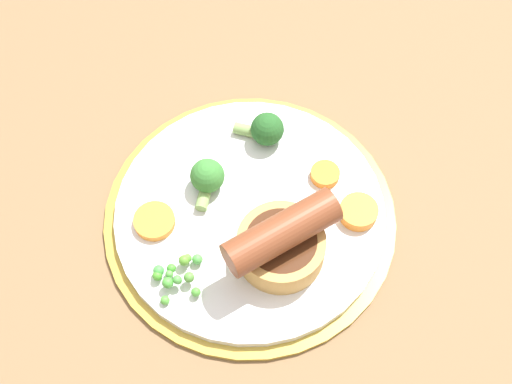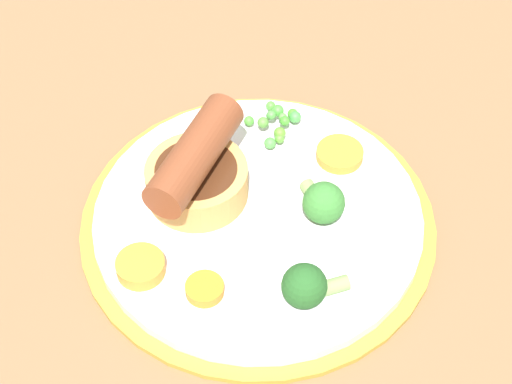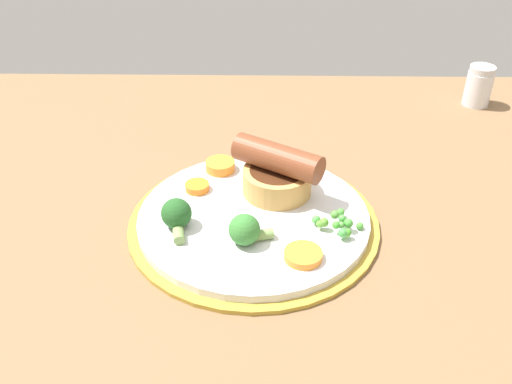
# 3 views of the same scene
# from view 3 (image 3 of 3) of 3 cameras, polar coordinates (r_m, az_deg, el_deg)

# --- Properties ---
(dining_table) EXTENTS (1.10, 0.80, 0.03)m
(dining_table) POSITION_cam_3_polar(r_m,az_deg,el_deg) (0.65, -3.43, -3.28)
(dining_table) COLOR brown
(dining_table) RESTS_ON ground
(dinner_plate) EXTENTS (0.27, 0.27, 0.01)m
(dinner_plate) POSITION_cam_3_polar(r_m,az_deg,el_deg) (0.62, -0.24, -2.84)
(dinner_plate) COLOR #B79333
(dinner_plate) RESTS_ON dining_table
(sausage_pudding) EXTENTS (0.10, 0.08, 0.06)m
(sausage_pudding) POSITION_cam_3_polar(r_m,az_deg,el_deg) (0.64, 2.14, 1.95)
(sausage_pudding) COLOR tan
(sausage_pudding) RESTS_ON dinner_plate
(pea_pile) EXTENTS (0.05, 0.05, 0.02)m
(pea_pile) POSITION_cam_3_polar(r_m,az_deg,el_deg) (0.60, 8.14, -3.08)
(pea_pile) COLOR #4C9942
(pea_pile) RESTS_ON dinner_plate
(broccoli_floret_near) EXTENTS (0.05, 0.03, 0.03)m
(broccoli_floret_near) POSITION_cam_3_polar(r_m,az_deg,el_deg) (0.57, -1.03, -3.81)
(broccoli_floret_near) COLOR #387A33
(broccoli_floret_near) RESTS_ON dinner_plate
(broccoli_floret_far) EXTENTS (0.03, 0.05, 0.03)m
(broccoli_floret_far) POSITION_cam_3_polar(r_m,az_deg,el_deg) (0.60, -7.95, -2.29)
(broccoli_floret_far) COLOR #235623
(broccoli_floret_far) RESTS_ON dinner_plate
(carrot_slice_1) EXTENTS (0.05, 0.05, 0.01)m
(carrot_slice_1) POSITION_cam_3_polar(r_m,az_deg,el_deg) (0.56, 4.74, -6.31)
(carrot_slice_1) COLOR orange
(carrot_slice_1) RESTS_ON dinner_plate
(carrot_slice_2) EXTENTS (0.04, 0.04, 0.01)m
(carrot_slice_2) POSITION_cam_3_polar(r_m,az_deg,el_deg) (0.66, -5.90, 0.52)
(carrot_slice_2) COLOR orange
(carrot_slice_2) RESTS_ON dinner_plate
(carrot_slice_3) EXTENTS (0.04, 0.04, 0.01)m
(carrot_slice_3) POSITION_cam_3_polar(r_m,az_deg,el_deg) (0.69, -3.60, 2.63)
(carrot_slice_3) COLOR orange
(carrot_slice_3) RESTS_ON dinner_plate
(salt_shaker) EXTENTS (0.04, 0.04, 0.06)m
(salt_shaker) POSITION_cam_3_polar(r_m,az_deg,el_deg) (0.94, 21.39, 9.85)
(salt_shaker) COLOR silver
(salt_shaker) RESTS_ON dining_table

